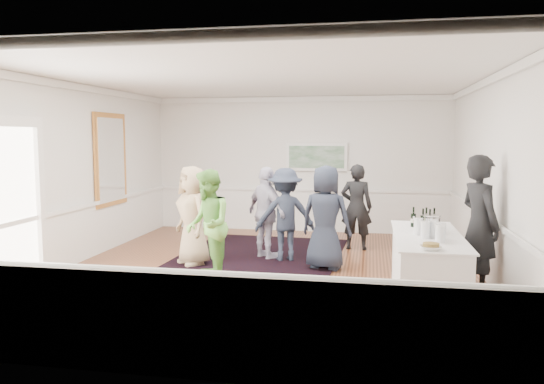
% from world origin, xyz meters
% --- Properties ---
extents(floor, '(8.00, 8.00, 0.00)m').
position_xyz_m(floor, '(0.00, 0.00, 0.00)').
color(floor, brown).
rests_on(floor, ground).
extents(ceiling, '(7.00, 8.00, 0.02)m').
position_xyz_m(ceiling, '(0.00, 0.00, 3.20)').
color(ceiling, white).
rests_on(ceiling, wall_back).
extents(wall_left, '(0.02, 8.00, 3.20)m').
position_xyz_m(wall_left, '(-3.50, 0.00, 1.60)').
color(wall_left, white).
rests_on(wall_left, floor).
extents(wall_right, '(0.02, 8.00, 3.20)m').
position_xyz_m(wall_right, '(3.50, 0.00, 1.60)').
color(wall_right, white).
rests_on(wall_right, floor).
extents(wall_back, '(7.00, 0.02, 3.20)m').
position_xyz_m(wall_back, '(0.00, 4.00, 1.60)').
color(wall_back, white).
rests_on(wall_back, floor).
extents(wall_front, '(7.00, 0.02, 3.20)m').
position_xyz_m(wall_front, '(0.00, -4.00, 1.60)').
color(wall_front, white).
rests_on(wall_front, floor).
extents(wainscoting, '(7.00, 8.00, 1.00)m').
position_xyz_m(wainscoting, '(0.00, 0.00, 0.50)').
color(wainscoting, white).
rests_on(wainscoting, floor).
extents(mirror, '(0.05, 1.25, 1.85)m').
position_xyz_m(mirror, '(-3.45, 1.30, 1.80)').
color(mirror, '#D4893E').
rests_on(mirror, wall_left).
extents(doorway, '(0.10, 1.78, 2.56)m').
position_xyz_m(doorway, '(-3.45, -1.90, 1.42)').
color(doorway, white).
rests_on(doorway, wall_left).
extents(landscape_painting, '(1.44, 0.06, 0.66)m').
position_xyz_m(landscape_painting, '(0.40, 3.95, 1.78)').
color(landscape_painting, white).
rests_on(landscape_painting, wall_back).
extents(area_rug, '(3.15, 4.03, 0.02)m').
position_xyz_m(area_rug, '(-0.38, 1.09, 0.01)').
color(area_rug, black).
rests_on(area_rug, floor).
extents(serving_table, '(0.89, 2.33, 0.94)m').
position_xyz_m(serving_table, '(2.44, -1.23, 0.48)').
color(serving_table, white).
rests_on(serving_table, floor).
extents(bartender, '(0.73, 0.86, 2.01)m').
position_xyz_m(bartender, '(3.20, -0.69, 1.00)').
color(bartender, black).
rests_on(bartender, floor).
extents(guest_tan, '(0.99, 1.00, 1.75)m').
position_xyz_m(guest_tan, '(-1.40, 0.29, 0.87)').
color(guest_tan, tan).
rests_on(guest_tan, floor).
extents(guest_green, '(0.94, 1.04, 1.75)m').
position_xyz_m(guest_green, '(-0.83, -0.64, 0.88)').
color(guest_green, '#67B247').
rests_on(guest_green, floor).
extents(guest_lilac, '(1.03, 0.97, 1.71)m').
position_xyz_m(guest_lilac, '(-0.22, 0.99, 0.85)').
color(guest_lilac, silver).
rests_on(guest_lilac, floor).
extents(guest_dark_a, '(1.23, 0.94, 1.69)m').
position_xyz_m(guest_dark_a, '(0.15, 0.89, 0.85)').
color(guest_dark_a, '#222939').
rests_on(guest_dark_a, floor).
extents(guest_dark_b, '(0.65, 0.45, 1.72)m').
position_xyz_m(guest_dark_b, '(1.40, 2.10, 0.86)').
color(guest_dark_b, black).
rests_on(guest_dark_b, floor).
extents(guest_navy, '(0.98, 0.76, 1.78)m').
position_xyz_m(guest_navy, '(0.93, 0.39, 0.89)').
color(guest_navy, '#222939').
rests_on(guest_navy, floor).
extents(wine_bottles, '(0.36, 0.27, 0.31)m').
position_xyz_m(wine_bottles, '(2.45, -0.71, 1.10)').
color(wine_bottles, black).
rests_on(wine_bottles, serving_table).
extents(juice_pitchers, '(0.37, 0.61, 0.24)m').
position_xyz_m(juice_pitchers, '(2.45, -1.50, 1.06)').
color(juice_pitchers, '#8AC446').
rests_on(juice_pitchers, serving_table).
extents(ice_bucket, '(0.26, 0.26, 0.25)m').
position_xyz_m(ice_bucket, '(2.49, -1.07, 1.06)').
color(ice_bucket, silver).
rests_on(ice_bucket, serving_table).
extents(nut_bowl, '(0.26, 0.26, 0.08)m').
position_xyz_m(nut_bowl, '(2.37, -2.20, 0.98)').
color(nut_bowl, white).
rests_on(nut_bowl, serving_table).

